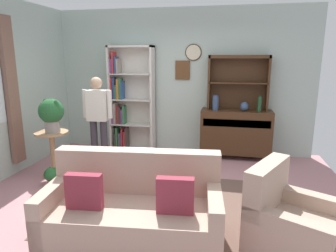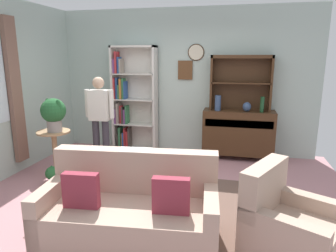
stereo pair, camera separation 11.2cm
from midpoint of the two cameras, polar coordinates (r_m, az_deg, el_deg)
name	(u,v)px [view 1 (the left image)]	position (r m, az deg, el deg)	size (l,w,h in m)	color
ground_plane	(158,195)	(4.37, -2.61, -12.90)	(5.40, 4.60, 0.02)	#B27A7F
wall_back	(183,82)	(6.04, 2.22, 8.31)	(5.00, 0.09, 2.80)	#ADC1B7
area_rug	(168,206)	(4.06, -0.84, -14.79)	(2.68, 2.08, 0.01)	brown
bookshelf	(128,102)	(6.17, -8.09, 4.42)	(0.90, 0.30, 2.10)	silver
sideboard	(236,132)	(5.84, 12.07, -1.05)	(1.30, 0.45, 0.92)	#422816
sideboard_hutch	(238,75)	(5.79, 12.56, 9.35)	(1.10, 0.26, 1.00)	#422816
vase_tall	(216,103)	(5.66, 8.38, 4.35)	(0.11, 0.11, 0.28)	#33476B
vase_round	(244,106)	(5.68, 13.62, 3.59)	(0.15, 0.15, 0.17)	#33476B
bottle_wine	(259,104)	(5.66, 16.29, 3.98)	(0.07, 0.07, 0.28)	#194223
couch_floral	(134,211)	(3.32, -7.51, -15.67)	(1.87, 1.02, 0.90)	tan
armchair_floral	(290,226)	(3.29, 21.02, -17.19)	(1.04, 1.02, 0.88)	tan
plant_stand	(53,149)	(5.22, -21.44, -4.02)	(0.52, 0.52, 0.73)	#A87F56
potted_plant_large	(51,113)	(5.04, -21.70, 2.29)	(0.38, 0.38, 0.53)	gray
potted_plant_small	(51,175)	(4.91, -21.78, -8.61)	(0.21, 0.21, 0.28)	#AD6B4C
person_reading	(98,115)	(5.34, -13.65, 1.95)	(0.52, 0.22, 1.56)	#38333D
coffee_table	(155,179)	(3.98, -3.34, -9.88)	(0.80, 0.50, 0.42)	#422816
book_stack	(155,171)	(3.94, -3.29, -8.44)	(0.17, 0.15, 0.08)	gold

